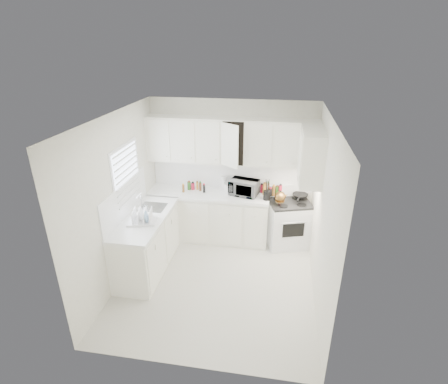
% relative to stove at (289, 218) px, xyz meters
% --- Properties ---
extents(floor, '(3.20, 3.20, 0.00)m').
position_rel_stove_xyz_m(floor, '(-1.09, -1.30, -0.56)').
color(floor, silver).
rests_on(floor, ground).
extents(ceiling, '(3.20, 3.20, 0.00)m').
position_rel_stove_xyz_m(ceiling, '(-1.09, -1.30, 2.04)').
color(ceiling, white).
rests_on(ceiling, ground).
extents(wall_back, '(3.00, 0.00, 3.00)m').
position_rel_stove_xyz_m(wall_back, '(-1.09, 0.30, 0.74)').
color(wall_back, white).
rests_on(wall_back, ground).
extents(wall_front, '(3.00, 0.00, 3.00)m').
position_rel_stove_xyz_m(wall_front, '(-1.09, -2.90, 0.74)').
color(wall_front, white).
rests_on(wall_front, ground).
extents(wall_left, '(0.00, 3.20, 3.20)m').
position_rel_stove_xyz_m(wall_left, '(-2.59, -1.30, 0.74)').
color(wall_left, white).
rests_on(wall_left, ground).
extents(wall_right, '(0.00, 3.20, 3.20)m').
position_rel_stove_xyz_m(wall_right, '(0.41, -1.30, 0.74)').
color(wall_right, white).
rests_on(wall_right, ground).
extents(window_blinds, '(0.06, 0.96, 1.06)m').
position_rel_stove_xyz_m(window_blinds, '(-2.57, -0.95, 0.99)').
color(window_blinds, white).
rests_on(window_blinds, wall_left).
extents(lower_cabinets_back, '(2.22, 0.60, 0.90)m').
position_rel_stove_xyz_m(lower_cabinets_back, '(-1.48, -0.00, -0.11)').
color(lower_cabinets_back, white).
rests_on(lower_cabinets_back, floor).
extents(lower_cabinets_left, '(0.60, 1.60, 0.90)m').
position_rel_stove_xyz_m(lower_cabinets_left, '(-2.29, -1.10, -0.11)').
color(lower_cabinets_left, white).
rests_on(lower_cabinets_left, floor).
extents(countertop_back, '(2.24, 0.64, 0.05)m').
position_rel_stove_xyz_m(countertop_back, '(-1.48, -0.01, 0.37)').
color(countertop_back, white).
rests_on(countertop_back, lower_cabinets_back).
extents(countertop_left, '(0.64, 1.62, 0.05)m').
position_rel_stove_xyz_m(countertop_left, '(-2.28, -1.10, 0.37)').
color(countertop_left, white).
rests_on(countertop_left, lower_cabinets_left).
extents(backsplash_back, '(2.98, 0.02, 0.55)m').
position_rel_stove_xyz_m(backsplash_back, '(-1.09, 0.29, 0.67)').
color(backsplash_back, white).
rests_on(backsplash_back, wall_back).
extents(backsplash_left, '(0.02, 1.60, 0.55)m').
position_rel_stove_xyz_m(backsplash_left, '(-2.58, -1.10, 0.67)').
color(backsplash_left, white).
rests_on(backsplash_left, wall_left).
extents(upper_cabinets_back, '(3.00, 0.33, 0.80)m').
position_rel_stove_xyz_m(upper_cabinets_back, '(-1.09, 0.13, 0.94)').
color(upper_cabinets_back, white).
rests_on(upper_cabinets_back, wall_back).
extents(upper_cabinets_right, '(0.33, 0.90, 0.80)m').
position_rel_stove_xyz_m(upper_cabinets_right, '(0.24, -0.48, 0.94)').
color(upper_cabinets_right, white).
rests_on(upper_cabinets_right, wall_right).
extents(sink, '(0.42, 0.38, 0.30)m').
position_rel_stove_xyz_m(sink, '(-2.28, -0.75, 0.51)').
color(sink, gray).
rests_on(sink, countertop_left).
extents(stove, '(0.87, 0.78, 1.11)m').
position_rel_stove_xyz_m(stove, '(0.00, 0.00, 0.00)').
color(stove, white).
rests_on(stove, floor).
extents(tea_kettle, '(0.26, 0.23, 0.22)m').
position_rel_stove_xyz_m(tea_kettle, '(-0.18, -0.16, 0.49)').
color(tea_kettle, olive).
rests_on(tea_kettle, stove).
extents(frying_pan, '(0.36, 0.52, 0.04)m').
position_rel_stove_xyz_m(frying_pan, '(0.18, 0.16, 0.41)').
color(frying_pan, black).
rests_on(frying_pan, stove).
extents(microwave, '(0.55, 0.39, 0.34)m').
position_rel_stove_xyz_m(microwave, '(-0.83, 0.02, 0.56)').
color(microwave, gray).
rests_on(microwave, countertop_back).
extents(rice_cooker, '(0.28, 0.28, 0.22)m').
position_rel_stove_xyz_m(rice_cooker, '(-1.10, 0.05, 0.51)').
color(rice_cooker, white).
rests_on(rice_cooker, countertop_back).
extents(paper_towel, '(0.12, 0.12, 0.27)m').
position_rel_stove_xyz_m(paper_towel, '(-1.23, 0.18, 0.53)').
color(paper_towel, white).
rests_on(paper_towel, countertop_back).
extents(utensil_crock, '(0.15, 0.15, 0.40)m').
position_rel_stove_xyz_m(utensil_crock, '(-0.41, -0.14, 0.59)').
color(utensil_crock, black).
rests_on(utensil_crock, countertop_back).
extents(dish_rack, '(0.48, 0.40, 0.23)m').
position_rel_stove_xyz_m(dish_rack, '(-2.26, -1.27, 0.51)').
color(dish_rack, white).
rests_on(dish_rack, countertop_left).
extents(spice_left_0, '(0.06, 0.06, 0.13)m').
position_rel_stove_xyz_m(spice_left_0, '(-1.94, 0.12, 0.46)').
color(spice_left_0, brown).
rests_on(spice_left_0, countertop_back).
extents(spice_left_1, '(0.06, 0.06, 0.13)m').
position_rel_stove_xyz_m(spice_left_1, '(-1.87, 0.03, 0.46)').
color(spice_left_1, '#2E6822').
rests_on(spice_left_1, countertop_back).
extents(spice_left_2, '(0.06, 0.06, 0.13)m').
position_rel_stove_xyz_m(spice_left_2, '(-1.79, 0.12, 0.46)').
color(spice_left_2, red).
rests_on(spice_left_2, countertop_back).
extents(spice_left_3, '(0.06, 0.06, 0.13)m').
position_rel_stove_xyz_m(spice_left_3, '(-1.72, 0.03, 0.46)').
color(spice_left_3, gold).
rests_on(spice_left_3, countertop_back).
extents(spice_left_4, '(0.06, 0.06, 0.13)m').
position_rel_stove_xyz_m(spice_left_4, '(-1.64, 0.12, 0.46)').
color(spice_left_4, brown).
rests_on(spice_left_4, countertop_back).
extents(spice_left_5, '(0.06, 0.06, 0.13)m').
position_rel_stove_xyz_m(spice_left_5, '(-1.57, 0.03, 0.46)').
color(spice_left_5, black).
rests_on(spice_left_5, countertop_back).
extents(sauce_right_0, '(0.06, 0.06, 0.19)m').
position_rel_stove_xyz_m(sauce_right_0, '(-0.51, 0.16, 0.49)').
color(sauce_right_0, red).
rests_on(sauce_right_0, countertop_back).
extents(sauce_right_1, '(0.06, 0.06, 0.19)m').
position_rel_stove_xyz_m(sauce_right_1, '(-0.46, 0.10, 0.49)').
color(sauce_right_1, gold).
rests_on(sauce_right_1, countertop_back).
extents(sauce_right_2, '(0.06, 0.06, 0.19)m').
position_rel_stove_xyz_m(sauce_right_2, '(-0.40, 0.16, 0.49)').
color(sauce_right_2, brown).
rests_on(sauce_right_2, countertop_back).
extents(sauce_right_3, '(0.06, 0.06, 0.19)m').
position_rel_stove_xyz_m(sauce_right_3, '(-0.35, 0.10, 0.49)').
color(sauce_right_3, black).
rests_on(sauce_right_3, countertop_back).
extents(sauce_right_4, '(0.06, 0.06, 0.19)m').
position_rel_stove_xyz_m(sauce_right_4, '(-0.29, 0.16, 0.49)').
color(sauce_right_4, brown).
rests_on(sauce_right_4, countertop_back).
extents(sauce_right_5, '(0.06, 0.06, 0.19)m').
position_rel_stove_xyz_m(sauce_right_5, '(-0.24, 0.10, 0.49)').
color(sauce_right_5, '#2E6822').
rests_on(sauce_right_5, countertop_back).
extents(sauce_right_6, '(0.06, 0.06, 0.19)m').
position_rel_stove_xyz_m(sauce_right_6, '(-0.18, 0.16, 0.49)').
color(sauce_right_6, red).
rests_on(sauce_right_6, countertop_back).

